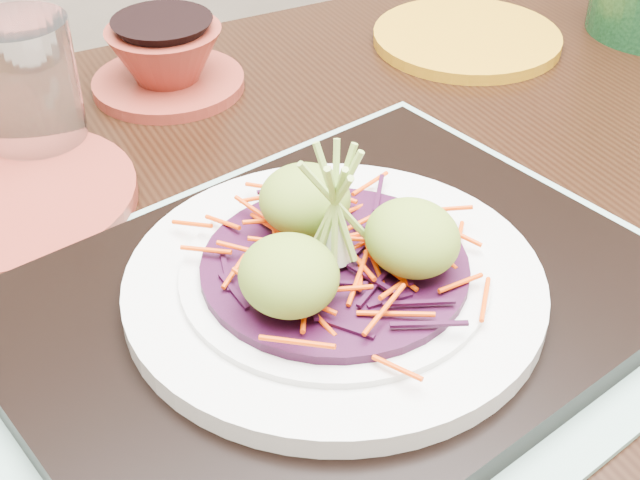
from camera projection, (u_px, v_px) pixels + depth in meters
name	position (u px, v px, depth m)	size (l,w,h in m)	color
dining_table	(320.00, 368.00, 0.66)	(1.23, 0.84, 0.76)	black
placemat	(334.00, 317.00, 0.56)	(0.45, 0.35, 0.00)	#7EA38C
serving_tray	(334.00, 304.00, 0.55)	(0.39, 0.29, 0.02)	black
white_plate	(334.00, 283.00, 0.54)	(0.26, 0.26, 0.02)	silver
cabbage_bed	(335.00, 266.00, 0.53)	(0.16, 0.16, 0.01)	#2F0923
carrot_julienne	(335.00, 256.00, 0.53)	(0.20, 0.20, 0.01)	#E43E04
guacamole_scoops	(336.00, 236.00, 0.52)	(0.14, 0.12, 0.04)	olive
scallion_garnish	(335.00, 208.00, 0.51)	(0.06, 0.06, 0.09)	#8EB147
terracotta_side_plate	(3.00, 199.00, 0.65)	(0.19, 0.19, 0.01)	maroon
water_glass	(29.00, 89.00, 0.69)	(0.08, 0.08, 0.11)	white
terracotta_bowl_set	(166.00, 62.00, 0.79)	(0.16, 0.16, 0.06)	maroon
yellow_plate	(467.00, 38.00, 0.88)	(0.18, 0.18, 0.01)	#A87212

